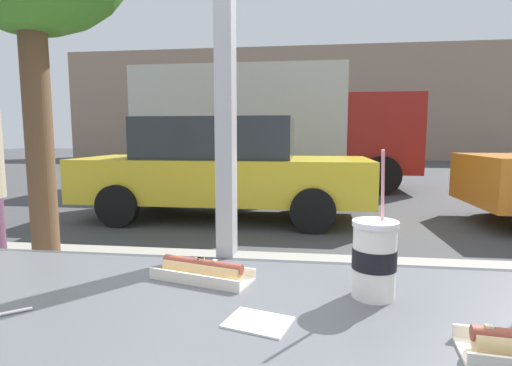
% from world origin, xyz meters
% --- Properties ---
extents(ground_plane, '(60.00, 60.00, 0.00)m').
position_xyz_m(ground_plane, '(0.00, 8.00, 0.00)').
color(ground_plane, '#424244').
extents(sidewalk_strip, '(16.00, 2.80, 0.14)m').
position_xyz_m(sidewalk_strip, '(0.00, 1.60, 0.07)').
color(sidewalk_strip, '#9E998E').
rests_on(sidewalk_strip, ground).
extents(building_facade_far, '(28.00, 1.20, 6.27)m').
position_xyz_m(building_facade_far, '(0.00, 22.04, 3.14)').
color(building_facade_far, gray).
rests_on(building_facade_far, ground).
extents(soda_cup_right, '(0.10, 0.10, 0.33)m').
position_xyz_m(soda_cup_right, '(0.39, -0.20, 1.10)').
color(soda_cup_right, white).
rests_on(soda_cup_right, window_counter).
extents(hotdog_tray_near, '(0.27, 0.16, 0.05)m').
position_xyz_m(hotdog_tray_near, '(-0.02, -0.14, 1.03)').
color(hotdog_tray_near, beige).
rests_on(hotdog_tray_near, window_counter).
extents(napkin_wrapper, '(0.14, 0.12, 0.00)m').
position_xyz_m(napkin_wrapper, '(0.15, -0.35, 1.01)').
color(napkin_wrapper, white).
rests_on(napkin_wrapper, window_counter).
extents(parked_car_yellow, '(4.68, 1.90, 1.65)m').
position_xyz_m(parked_car_yellow, '(-1.16, 5.30, 0.84)').
color(parked_car_yellow, gold).
rests_on(parked_car_yellow, ground).
extents(box_truck, '(7.02, 2.44, 3.06)m').
position_xyz_m(box_truck, '(-0.81, 9.36, 1.66)').
color(box_truck, beige).
rests_on(box_truck, ground).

